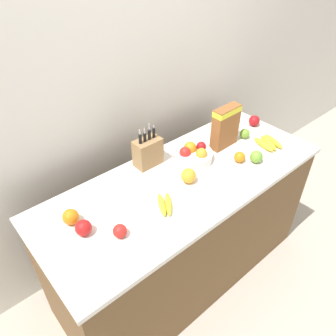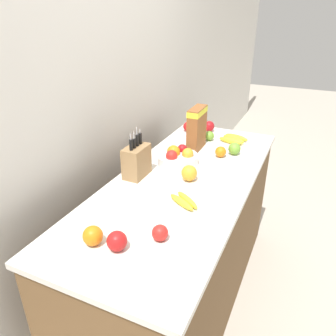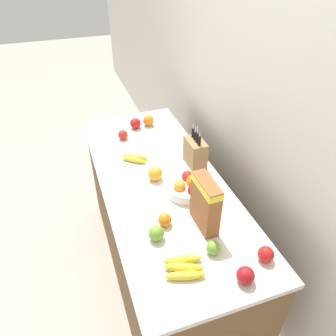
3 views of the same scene
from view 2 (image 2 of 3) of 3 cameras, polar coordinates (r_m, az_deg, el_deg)
ground_plane at (r=2.38m, az=2.35°, el=-21.34°), size 14.00×14.00×0.00m
wall_back at (r=1.95m, az=-13.01°, el=12.01°), size 9.00×0.06×2.60m
counter at (r=2.07m, az=2.58°, el=-12.89°), size 1.80×0.71×0.90m
knife_block at (r=1.82m, az=-5.49°, el=1.23°), size 0.17×0.10×0.28m
cereal_box at (r=2.16m, az=5.04°, el=7.17°), size 0.20×0.08×0.28m
fruit_bowl at (r=1.98m, az=1.71°, el=1.87°), size 0.25×0.25×0.11m
banana_bunch_left at (r=1.59m, az=2.88°, el=-5.75°), size 0.15×0.18×0.03m
banana_bunch_right at (r=2.36m, az=11.35°, el=4.97°), size 0.16×0.20×0.04m
apple_near_bananas at (r=2.52m, az=3.51°, el=7.22°), size 0.08×0.08×0.08m
apple_rear at (r=2.54m, az=7.18°, el=7.24°), size 0.08×0.08×0.08m
apple_front at (r=1.35m, az=-1.40°, el=-11.22°), size 0.07×0.07×0.07m
apple_middle at (r=2.36m, az=7.20°, el=5.58°), size 0.07×0.07×0.07m
apple_leftmost at (r=1.32m, az=-8.88°, el=-12.46°), size 0.08×0.08×0.08m
apple_rightmost at (r=2.15m, az=11.50°, el=3.32°), size 0.08×0.08×0.08m
orange_front_right at (r=2.10m, az=9.15°, el=2.80°), size 0.07×0.07×0.07m
orange_near_bowl at (r=1.79m, az=3.71°, el=-0.90°), size 0.09×0.09×0.09m
orange_front_left at (r=1.36m, az=-12.96°, el=-11.41°), size 0.08×0.08×0.08m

